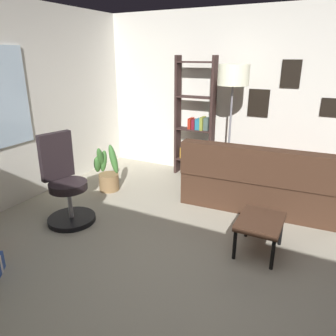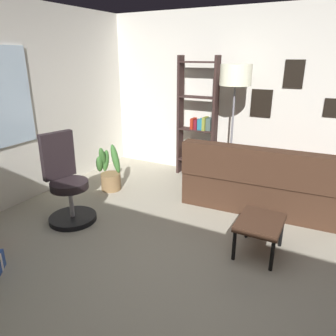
% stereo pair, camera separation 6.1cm
% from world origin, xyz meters
% --- Properties ---
extents(ground_plane, '(5.12, 5.33, 0.10)m').
position_xyz_m(ground_plane, '(0.00, 0.00, -0.05)').
color(ground_plane, '#A09A86').
extents(wall_right_with_frames, '(0.12, 5.33, 2.57)m').
position_xyz_m(wall_right_with_frames, '(2.61, -0.00, 1.28)').
color(wall_right_with_frames, silver).
rests_on(wall_right_with_frames, ground_plane).
extents(couch, '(1.56, 1.96, 0.86)m').
position_xyz_m(couch, '(1.81, -0.29, 0.30)').
color(couch, '#3E271A').
rests_on(couch, ground_plane).
extents(footstool, '(0.52, 0.42, 0.37)m').
position_xyz_m(footstool, '(0.58, -0.45, 0.32)').
color(footstool, '#3E271A').
rests_on(footstool, ground_plane).
extents(office_chair, '(0.56, 0.56, 1.07)m').
position_xyz_m(office_chair, '(0.19, 1.74, 0.41)').
color(office_chair, black).
rests_on(office_chair, ground_plane).
extents(bookshelf, '(0.18, 0.64, 1.90)m').
position_xyz_m(bookshelf, '(2.34, 1.00, 0.84)').
color(bookshelf, '#30201E').
rests_on(bookshelf, ground_plane).
extents(floor_lamp, '(0.43, 0.43, 1.78)m').
position_xyz_m(floor_lamp, '(2.08, 0.35, 1.55)').
color(floor_lamp, slate).
rests_on(floor_lamp, ground_plane).
extents(potted_plant, '(0.33, 0.41, 0.69)m').
position_xyz_m(potted_plant, '(1.18, 1.90, 0.25)').
color(potted_plant, olive).
rests_on(potted_plant, ground_plane).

